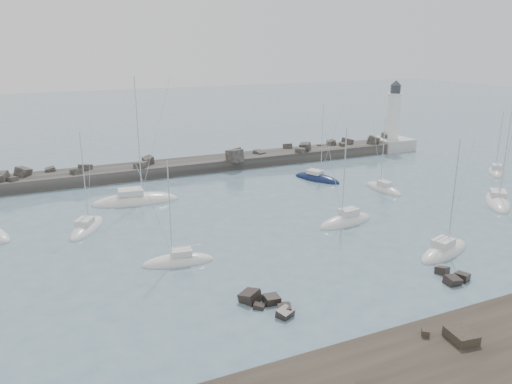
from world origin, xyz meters
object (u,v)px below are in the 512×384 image
sailboat_7 (317,179)px  sailboat_3 (87,229)px  sailboat_4 (135,201)px  sailboat_8 (346,222)px  sailboat_9 (383,189)px  sailboat_10 (497,202)px  lighthouse (392,134)px  sailboat_11 (495,173)px  sailboat_5 (179,262)px  sailboat_6 (444,252)px

sailboat_7 → sailboat_3: bearing=-167.9°
sailboat_4 → sailboat_8: size_ratio=1.42×
sailboat_9 → sailboat_10: sailboat_10 is taller
lighthouse → sailboat_11: lighthouse is taller
sailboat_4 → sailboat_5: 21.48m
sailboat_11 → sailboat_7: bearing=162.8°
lighthouse → sailboat_8: lighthouse is taller
sailboat_4 → sailboat_11: (58.13, -9.31, -0.00)m
lighthouse → sailboat_11: (2.99, -23.14, -2.95)m
sailboat_6 → sailboat_5: bearing=160.3°
sailboat_4 → sailboat_7: bearing=-0.5°
sailboat_5 → sailboat_11: 59.57m
sailboat_4 → sailboat_9: size_ratio=1.56×
sailboat_5 → sailboat_10: (44.99, 0.45, 0.00)m
sailboat_11 → lighthouse: bearing=97.4°
sailboat_6 → sailboat_4: bearing=129.8°
sailboat_9 → sailboat_8: bearing=-144.1°
sailboat_3 → sailboat_5: (7.14, -13.49, 0.00)m
lighthouse → sailboat_4: (-55.14, -13.83, -2.94)m
sailboat_7 → sailboat_6: bearing=-96.0°
sailboat_8 → sailboat_9: sailboat_8 is taller
sailboat_11 → sailboat_3: bearing=178.8°
sailboat_6 → sailboat_8: 12.45m
sailboat_9 → sailboat_4: bearing=164.8°
sailboat_5 → sailboat_10: sailboat_10 is taller
lighthouse → sailboat_8: (-33.70, -32.79, -2.93)m
lighthouse → sailboat_11: 23.52m
sailboat_8 → sailboat_7: bearing=68.5°
sailboat_10 → sailboat_6: bearing=-153.3°
sailboat_9 → sailboat_7: bearing=122.6°
sailboat_11 → sailboat_4: bearing=170.9°
sailboat_3 → sailboat_8: 30.79m
lighthouse → sailboat_7: lighthouse is taller
sailboat_5 → sailboat_4: bearing=89.5°
sailboat_4 → sailboat_5: size_ratio=1.60×
sailboat_4 → sailboat_6: bearing=-50.2°
sailboat_7 → sailboat_11: 30.68m
sailboat_4 → sailboat_11: bearing=-9.1°
sailboat_5 → sailboat_8: 21.78m
lighthouse → sailboat_6: lighthouse is taller
lighthouse → sailboat_7: size_ratio=1.12×
sailboat_3 → sailboat_10: bearing=-14.0°
sailboat_5 → sailboat_9: bearing=19.1°
lighthouse → sailboat_9: 31.11m
sailboat_5 → sailboat_7: (29.00, 21.21, -0.00)m
sailboat_3 → lighthouse: bearing=19.3°
lighthouse → sailboat_10: 36.48m
sailboat_4 → sailboat_9: sailboat_4 is taller
sailboat_6 → sailboat_9: sailboat_6 is taller
sailboat_7 → sailboat_8: bearing=-111.5°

